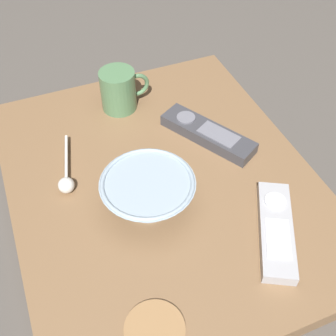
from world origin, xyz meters
TOP-DOWN VIEW (x-y plane):
  - ground_plane at (0.00, 0.00)m, footprint 6.00×6.00m
  - table at (0.00, 0.00)m, footprint 0.54×0.66m
  - cereal_bowl at (0.04, 0.05)m, footprint 0.16×0.16m
  - coffee_mug at (0.01, -0.23)m, footprint 0.11×0.07m
  - teaspoon at (0.16, -0.05)m, footprint 0.05×0.14m
  - tv_remote_near at (-0.12, -0.07)m, footprint 0.14×0.20m
  - tv_remote_far at (-0.13, 0.18)m, footprint 0.13×0.19m
  - drink_coaster at (0.11, 0.26)m, footprint 0.09×0.09m

SIDE VIEW (x-z plane):
  - ground_plane at x=0.00m, z-range 0.00..0.00m
  - table at x=0.00m, z-range 0.00..0.03m
  - drink_coaster at x=0.11m, z-range 0.03..0.04m
  - tv_remote_far at x=-0.13m, z-range 0.03..0.06m
  - tv_remote_near at x=-0.12m, z-range 0.03..0.06m
  - teaspoon at x=0.16m, z-range 0.03..0.06m
  - cereal_bowl at x=0.04m, z-range 0.04..0.10m
  - coffee_mug at x=0.01m, z-range 0.03..0.12m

